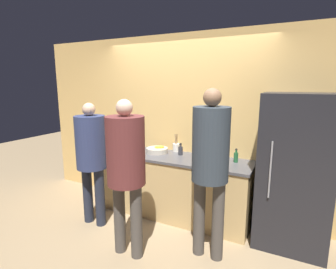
{
  "coord_description": "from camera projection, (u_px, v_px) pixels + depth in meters",
  "views": [
    {
      "loc": [
        1.52,
        -2.87,
        1.9
      ],
      "look_at": [
        0.0,
        0.15,
        1.24
      ],
      "focal_mm": 28.0,
      "sensor_mm": 36.0,
      "label": 1
    }
  ],
  "objects": [
    {
      "name": "ground_plane",
      "position": [
        163.0,
        226.0,
        3.55
      ],
      "size": [
        14.0,
        14.0,
        0.0
      ],
      "primitive_type": "plane",
      "color": "#9E8460"
    },
    {
      "name": "wall_back",
      "position": [
        184.0,
        124.0,
        3.91
      ],
      "size": [
        5.2,
        0.06,
        2.6
      ],
      "color": "#E0B266",
      "rests_on": "ground_plane"
    },
    {
      "name": "counter",
      "position": [
        175.0,
        186.0,
        3.79
      ],
      "size": [
        2.17,
        0.67,
        0.89
      ],
      "color": "tan",
      "rests_on": "ground_plane"
    },
    {
      "name": "refrigerator",
      "position": [
        294.0,
        172.0,
        3.01
      ],
      "size": [
        0.78,
        0.67,
        1.8
      ],
      "color": "#232328",
      "rests_on": "ground_plane"
    },
    {
      "name": "person_left",
      "position": [
        91.0,
        152.0,
        3.45
      ],
      "size": [
        0.39,
        0.39,
        1.66
      ],
      "color": "#232838",
      "rests_on": "ground_plane"
    },
    {
      "name": "person_center",
      "position": [
        126.0,
        162.0,
        2.78
      ],
      "size": [
        0.41,
        0.41,
        1.74
      ],
      "color": "#4C4742",
      "rests_on": "ground_plane"
    },
    {
      "name": "person_right",
      "position": [
        210.0,
        158.0,
        2.73
      ],
      "size": [
        0.39,
        0.39,
        1.86
      ],
      "color": "#4C4742",
      "rests_on": "ground_plane"
    },
    {
      "name": "fruit_bowl",
      "position": [
        157.0,
        150.0,
        3.86
      ],
      "size": [
        0.32,
        0.32,
        0.12
      ],
      "color": "beige",
      "rests_on": "counter"
    },
    {
      "name": "utensil_crock",
      "position": [
        176.0,
        147.0,
        3.95
      ],
      "size": [
        0.11,
        0.11,
        0.27
      ],
      "color": "silver",
      "rests_on": "counter"
    },
    {
      "name": "bottle_green",
      "position": [
        236.0,
        157.0,
        3.4
      ],
      "size": [
        0.06,
        0.06,
        0.18
      ],
      "color": "#236033",
      "rests_on": "counter"
    },
    {
      "name": "bottle_dark",
      "position": [
        180.0,
        150.0,
        3.75
      ],
      "size": [
        0.07,
        0.07,
        0.17
      ],
      "color": "#333338",
      "rests_on": "counter"
    },
    {
      "name": "cup_blue",
      "position": [
        121.0,
        148.0,
        4.01
      ],
      "size": [
        0.07,
        0.07,
        0.08
      ],
      "color": "#335184",
      "rests_on": "counter"
    },
    {
      "name": "cup_white",
      "position": [
        204.0,
        161.0,
        3.3
      ],
      "size": [
        0.08,
        0.08,
        0.09
      ],
      "color": "white",
      "rests_on": "counter"
    },
    {
      "name": "potted_plant",
      "position": [
        199.0,
        147.0,
        3.68
      ],
      "size": [
        0.16,
        0.16,
        0.25
      ],
      "color": "#9E6042",
      "rests_on": "counter"
    }
  ]
}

